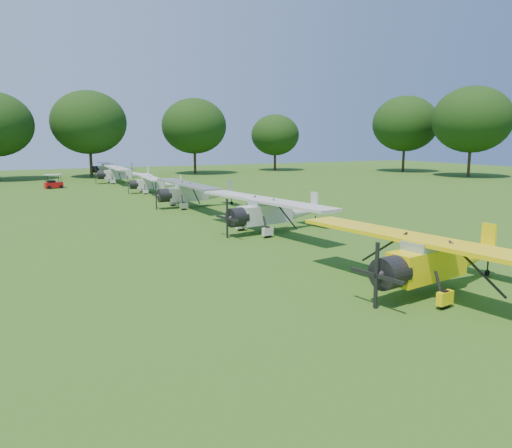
{
  "coord_description": "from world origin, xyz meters",
  "views": [
    {
      "loc": [
        -13.74,
        -22.26,
        6.0
      ],
      "look_at": [
        -1.95,
        1.28,
        1.4
      ],
      "focal_mm": 35.0,
      "sensor_mm": 36.0,
      "label": 1
    }
  ],
  "objects_px": {
    "aircraft_4": "(194,191)",
    "aircraft_5": "(154,182)",
    "aircraft_3": "(273,210)",
    "aircraft_7": "(111,168)",
    "aircraft_2": "(437,257)",
    "golf_cart": "(53,184)",
    "aircraft_6": "(122,173)"
  },
  "relations": [
    {
      "from": "aircraft_3",
      "to": "golf_cart",
      "type": "bearing_deg",
      "value": 96.21
    },
    {
      "from": "aircraft_4",
      "to": "aircraft_7",
      "type": "relative_size",
      "value": 1.09
    },
    {
      "from": "aircraft_2",
      "to": "aircraft_7",
      "type": "relative_size",
      "value": 1.14
    },
    {
      "from": "aircraft_4",
      "to": "aircraft_7",
      "type": "xyz_separation_m",
      "value": [
        0.44,
        39.69,
        -0.11
      ]
    },
    {
      "from": "aircraft_7",
      "to": "aircraft_2",
      "type": "bearing_deg",
      "value": -89.56
    },
    {
      "from": "aircraft_2",
      "to": "golf_cart",
      "type": "relative_size",
      "value": 5.74
    },
    {
      "from": "aircraft_3",
      "to": "aircraft_4",
      "type": "bearing_deg",
      "value": 83.1
    },
    {
      "from": "aircraft_2",
      "to": "aircraft_6",
      "type": "bearing_deg",
      "value": 82.22
    },
    {
      "from": "aircraft_6",
      "to": "aircraft_2",
      "type": "bearing_deg",
      "value": -87.15
    },
    {
      "from": "aircraft_5",
      "to": "golf_cart",
      "type": "height_order",
      "value": "aircraft_5"
    },
    {
      "from": "aircraft_2",
      "to": "aircraft_5",
      "type": "distance_m",
      "value": 39.75
    },
    {
      "from": "aircraft_4",
      "to": "aircraft_5",
      "type": "height_order",
      "value": "aircraft_4"
    },
    {
      "from": "aircraft_3",
      "to": "aircraft_5",
      "type": "distance_m",
      "value": 25.81
    },
    {
      "from": "aircraft_7",
      "to": "aircraft_4",
      "type": "bearing_deg",
      "value": -90.13
    },
    {
      "from": "golf_cart",
      "to": "aircraft_2",
      "type": "bearing_deg",
      "value": -89.62
    },
    {
      "from": "aircraft_4",
      "to": "golf_cart",
      "type": "xyz_separation_m",
      "value": [
        -9.54,
        22.62,
        -0.79
      ]
    },
    {
      "from": "aircraft_3",
      "to": "aircraft_7",
      "type": "xyz_separation_m",
      "value": [
        -0.19,
        52.87,
        -0.15
      ]
    },
    {
      "from": "aircraft_6",
      "to": "golf_cart",
      "type": "height_order",
      "value": "aircraft_6"
    },
    {
      "from": "aircraft_4",
      "to": "golf_cart",
      "type": "distance_m",
      "value": 24.56
    },
    {
      "from": "aircraft_4",
      "to": "aircraft_3",
      "type": "bearing_deg",
      "value": -88.74
    },
    {
      "from": "aircraft_4",
      "to": "golf_cart",
      "type": "relative_size",
      "value": 5.49
    },
    {
      "from": "aircraft_6",
      "to": "aircraft_3",
      "type": "bearing_deg",
      "value": -86.35
    },
    {
      "from": "aircraft_3",
      "to": "aircraft_7",
      "type": "relative_size",
      "value": 1.13
    },
    {
      "from": "aircraft_3",
      "to": "aircraft_6",
      "type": "xyz_separation_m",
      "value": [
        -1.37,
        39.41,
        -0.05
      ]
    },
    {
      "from": "aircraft_6",
      "to": "aircraft_7",
      "type": "bearing_deg",
      "value": 86.67
    },
    {
      "from": "aircraft_6",
      "to": "aircraft_7",
      "type": "height_order",
      "value": "aircraft_6"
    },
    {
      "from": "aircraft_3",
      "to": "aircraft_4",
      "type": "height_order",
      "value": "aircraft_3"
    },
    {
      "from": "aircraft_2",
      "to": "golf_cart",
      "type": "distance_m",
      "value": 50.73
    },
    {
      "from": "aircraft_2",
      "to": "aircraft_4",
      "type": "xyz_separation_m",
      "value": [
        -0.36,
        27.13,
        -0.05
      ]
    },
    {
      "from": "aircraft_3",
      "to": "golf_cart",
      "type": "relative_size",
      "value": 5.69
    },
    {
      "from": "aircraft_4",
      "to": "aircraft_6",
      "type": "bearing_deg",
      "value": 90.12
    },
    {
      "from": "aircraft_3",
      "to": "golf_cart",
      "type": "distance_m",
      "value": 37.22
    }
  ]
}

